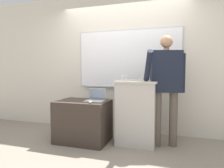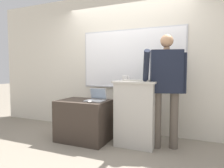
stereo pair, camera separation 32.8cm
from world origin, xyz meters
The scene contains 10 objects.
ground_plane centered at (0.00, 0.00, 0.00)m, with size 30.00×30.00×0.00m, color gray.
back_wall centered at (0.00, 1.20, 1.37)m, with size 6.40×0.17×2.75m.
lectern_podium centered at (0.39, 0.52, 0.52)m, with size 0.67×0.49×1.04m.
side_desk centered at (-0.50, 0.38, 0.35)m, with size 0.87×0.62×0.70m.
person_presenter centered at (0.84, 0.57, 1.03)m, with size 0.64×0.67×1.75m.
laptop centered at (-0.28, 0.42, 0.76)m, with size 0.31×0.28×0.21m.
wireless_keyboard centered at (0.41, 0.46, 1.05)m, with size 0.44×0.12×0.02m.
computer_mouse_by_laptop centered at (-0.27, 0.19, 0.72)m, with size 0.06×0.10×0.03m.
computer_mouse_by_keyboard centered at (0.66, 0.45, 1.06)m, with size 0.06×0.10×0.03m.
coffee_mug centered at (0.13, 0.70, 1.08)m, with size 0.13×0.08×0.08m.
Camera 1 is at (0.98, -2.67, 1.21)m, focal length 32.00 mm.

